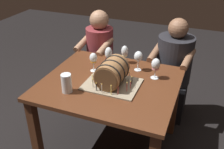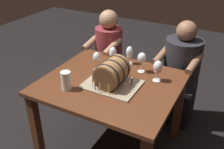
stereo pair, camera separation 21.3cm
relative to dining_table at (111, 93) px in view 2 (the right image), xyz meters
The scene contains 11 objects.
ground_plane 0.63m from the dining_table, ahead, with size 8.00×8.00×0.00m, color black.
dining_table is the anchor object (origin of this frame).
barrel_cake 0.23m from the dining_table, 51.57° to the right, with size 0.45×0.36×0.24m.
wine_glass_rose 0.46m from the dining_table, 30.98° to the left, with size 0.08×0.08×0.19m.
wine_glass_empty 0.42m from the dining_table, 61.46° to the left, with size 0.08×0.08×0.19m.
wine_glass_red 0.38m from the dining_table, 114.61° to the left, with size 0.07×0.07×0.19m.
wine_glass_white 0.45m from the dining_table, 91.09° to the left, with size 0.07×0.07×0.18m.
wine_glass_amber 0.34m from the dining_table, 149.17° to the left, with size 0.07×0.07×0.18m.
beer_pint 0.42m from the dining_table, 133.69° to the right, with size 0.08×0.08×0.16m.
person_seated_left 0.86m from the dining_table, 120.11° to the left, with size 0.37×0.47×1.14m.
person_seated_right 0.85m from the dining_table, 59.96° to the left, with size 0.45×0.52×1.14m.
Camera 2 is at (0.91, -1.69, 1.88)m, focal length 41.67 mm.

